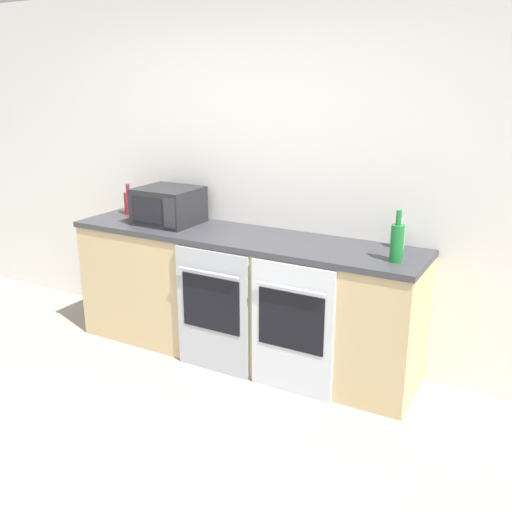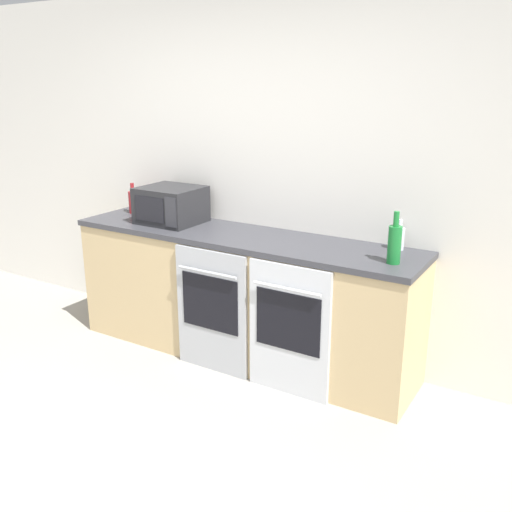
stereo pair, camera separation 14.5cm
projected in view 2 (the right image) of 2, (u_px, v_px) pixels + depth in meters
ground_plane at (56, 489)px, 2.86m from camera, size 16.00×16.00×0.00m
wall_back at (264, 175)px, 4.15m from camera, size 10.00×0.06×2.60m
counter_back at (241, 296)px, 4.14m from camera, size 2.61×0.60×0.93m
oven_left at (211, 311)px, 3.91m from camera, size 0.57×0.06×0.88m
oven_right at (289, 330)px, 3.61m from camera, size 0.57×0.06×0.88m
microwave at (171, 205)px, 4.29m from camera, size 0.44×0.40×0.27m
bottle_clear at (399, 238)px, 3.62m from camera, size 0.07×0.07×0.20m
bottle_red at (133, 201)px, 4.61m from camera, size 0.07×0.07×0.25m
bottle_green at (395, 243)px, 3.33m from camera, size 0.08×0.08×0.31m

